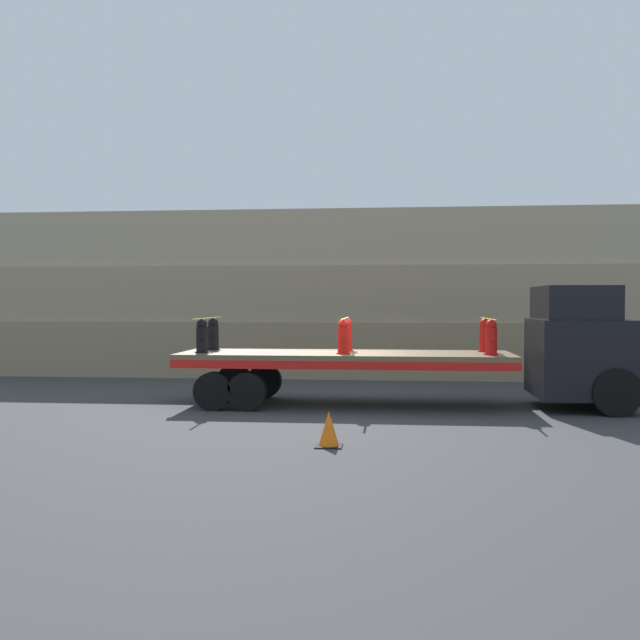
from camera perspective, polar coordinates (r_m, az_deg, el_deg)
ground_plane at (r=18.09m, az=2.01°, el=-6.82°), size 120.00×120.00×0.00m
rock_cliff at (r=25.32m, az=3.12°, el=2.07°), size 60.00×3.30×5.76m
truck_cab at (r=18.51m, az=20.53°, el=-2.04°), size 2.39×2.65×2.99m
flatbed_trailer at (r=18.03m, az=-0.24°, el=-3.49°), size 8.26×2.64×1.34m
fire_hydrant_black_near_0 at (r=17.96m, az=-9.42°, el=-1.30°), size 0.36×0.50×0.85m
fire_hydrant_black_far_0 at (r=19.04m, az=-8.54°, el=-1.14°), size 0.36×0.50×0.85m
fire_hydrant_red_near_1 at (r=17.37m, az=1.90°, el=-1.37°), size 0.36×0.50×0.85m
fire_hydrant_red_far_1 at (r=18.48m, az=2.13°, el=-1.20°), size 0.36×0.50×0.85m
fire_hydrant_red_near_2 at (r=17.49m, az=13.52°, el=-1.39°), size 0.36×0.50×0.85m
fire_hydrant_red_far_2 at (r=18.59m, az=13.06°, el=-1.22°), size 0.36×0.50×0.85m
cargo_strap_rear at (r=18.48m, az=-8.98°, el=0.16°), size 0.05×2.74×0.01m
cargo_strap_middle at (r=17.91m, az=2.02°, el=0.14°), size 0.05×2.74×0.01m
cargo_strap_front at (r=18.03m, az=13.29°, el=0.11°), size 0.05×2.74×0.01m
traffic_cone at (r=12.93m, az=0.71°, el=-8.73°), size 0.48×0.48×0.65m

